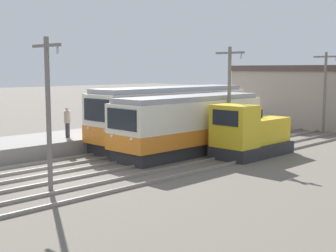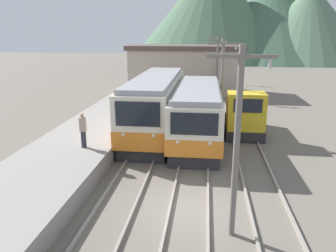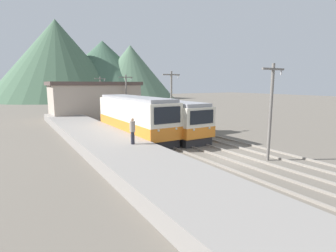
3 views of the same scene
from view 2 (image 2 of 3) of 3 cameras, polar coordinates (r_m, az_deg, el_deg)
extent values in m
plane|color=#665E54|center=(13.05, 2.79, -14.00)|extent=(200.00, 200.00, 0.00)
cube|color=gray|center=(14.59, -22.90, -10.05)|extent=(4.50, 54.00, 0.85)
cube|color=gray|center=(13.60, -11.65, -12.67)|extent=(0.10, 60.00, 0.14)
cube|color=gray|center=(13.25, -5.56, -13.22)|extent=(0.10, 60.00, 0.14)
cube|color=gray|center=(13.05, 0.45, -13.62)|extent=(0.10, 60.00, 0.14)
cube|color=gray|center=(12.99, 6.97, -13.89)|extent=(0.10, 60.00, 0.14)
cube|color=gray|center=(13.11, 14.01, -13.99)|extent=(0.10, 60.00, 0.14)
cube|color=gray|center=(13.38, 20.31, -13.90)|extent=(0.10, 60.00, 0.14)
cube|color=#28282B|center=(22.35, -2.05, -0.12)|extent=(2.58, 11.32, 0.70)
cube|color=silver|center=(21.94, -2.09, 4.29)|extent=(2.80, 11.79, 2.81)
cube|color=orange|center=(22.13, -2.07, 2.01)|extent=(2.84, 11.83, 1.01)
cube|color=black|center=(16.13, -5.32, 2.06)|extent=(2.24, 0.06, 1.24)
sphere|color=silver|center=(16.57, -7.84, -1.48)|extent=(0.18, 0.18, 0.18)
sphere|color=silver|center=(16.26, -2.57, -1.68)|extent=(0.18, 0.18, 0.18)
cube|color=#939399|center=(21.68, -2.13, 8.30)|extent=(2.46, 11.32, 0.28)
cube|color=#28282B|center=(20.86, 5.03, -1.35)|extent=(2.58, 9.81, 0.70)
cube|color=silver|center=(20.46, 5.14, 2.84)|extent=(2.80, 10.22, 2.42)
cube|color=orange|center=(20.64, 5.08, 0.74)|extent=(2.84, 10.26, 0.87)
cube|color=black|center=(15.36, 4.58, 0.33)|extent=(2.24, 0.06, 1.07)
sphere|color=silver|center=(15.66, 1.69, -2.84)|extent=(0.18, 0.18, 0.18)
sphere|color=silver|center=(15.61, 7.33, -3.03)|extent=(0.18, 0.18, 0.18)
cube|color=#939399|center=(20.20, 5.23, 6.58)|extent=(2.46, 9.81, 0.28)
cube|color=#28282B|center=(22.94, 12.71, -0.10)|extent=(2.40, 5.10, 0.70)
cube|color=gold|center=(20.90, 13.41, 2.57)|extent=(2.28, 1.63, 2.30)
cube|color=black|center=(19.98, 13.76, 3.43)|extent=(1.68, 0.04, 0.83)
cube|color=gold|center=(23.47, 12.67, 2.91)|extent=(1.92, 3.37, 1.40)
cylinder|color=black|center=(23.28, 12.81, 5.19)|extent=(0.16, 0.16, 0.50)
cylinder|color=slate|center=(10.38, 11.84, -3.56)|extent=(0.20, 0.20, 6.20)
cube|color=slate|center=(9.83, 12.75, 11.76)|extent=(2.00, 0.12, 0.12)
cylinder|color=#B2B2B7|center=(9.96, 17.34, 10.33)|extent=(0.10, 0.10, 0.30)
cylinder|color=slate|center=(21.96, 9.30, 6.75)|extent=(0.20, 0.20, 6.20)
cube|color=slate|center=(21.71, 9.63, 13.93)|extent=(2.00, 0.12, 0.12)
cylinder|color=#B2B2B7|center=(21.76, 11.76, 13.31)|extent=(0.10, 0.10, 0.30)
cylinder|color=slate|center=(33.77, 8.51, 9.89)|extent=(0.20, 0.20, 6.20)
cube|color=slate|center=(33.61, 8.70, 14.56)|extent=(2.00, 0.12, 0.12)
cylinder|color=#B2B2B7|center=(33.65, 10.09, 14.16)|extent=(0.10, 0.10, 0.30)
cylinder|color=slate|center=(45.64, 8.12, 11.41)|extent=(0.20, 0.20, 6.20)
cube|color=slate|center=(45.52, 8.26, 14.86)|extent=(2.00, 0.12, 0.12)
cylinder|color=#B2B2B7|center=(45.55, 9.29, 14.57)|extent=(0.10, 0.10, 0.30)
cylinder|color=#282833|center=(17.25, -14.47, -2.23)|extent=(0.26, 0.26, 0.87)
cylinder|color=gray|center=(17.03, -14.66, 0.31)|extent=(0.38, 0.38, 0.72)
sphere|color=tan|center=(16.92, -14.77, 1.85)|extent=(0.22, 0.22, 0.22)
cube|color=#AD9E8E|center=(37.60, 3.09, 9.51)|extent=(12.00, 6.00, 4.73)
cube|color=#51423D|center=(37.41, 3.15, 13.49)|extent=(12.60, 6.30, 0.50)
cone|color=#47664C|center=(87.63, 7.59, 19.37)|extent=(40.61, 40.61, 24.24)
cone|color=#3D5B47|center=(90.54, 17.42, 17.16)|extent=(42.34, 42.34, 19.39)
cone|color=#517056|center=(85.90, 23.18, 16.19)|extent=(29.66, 29.66, 17.74)
camera|label=1|loc=(17.71, 95.60, -6.83)|focal=50.00mm
camera|label=3|loc=(13.32, -85.86, -5.71)|focal=28.00mm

